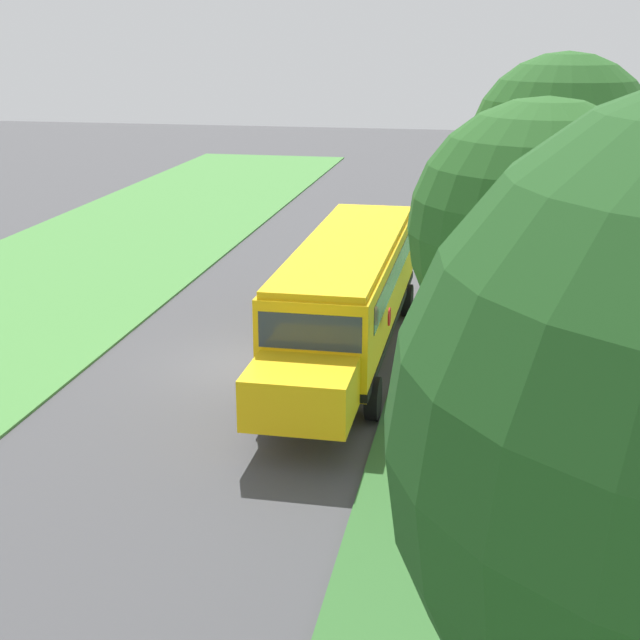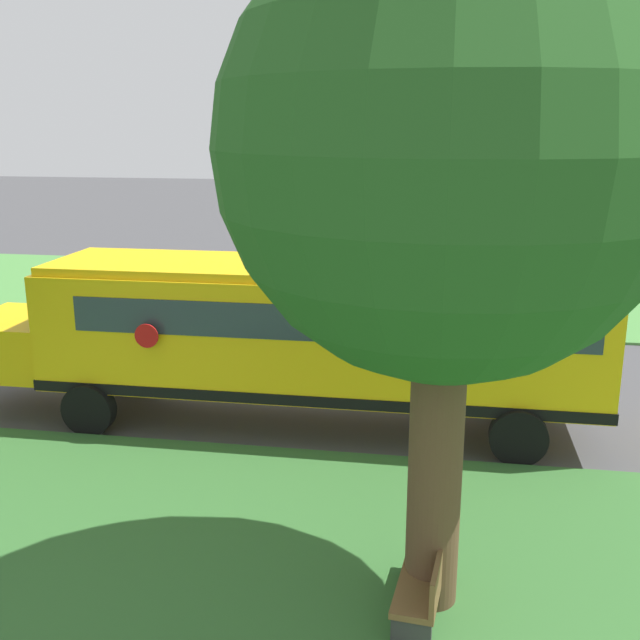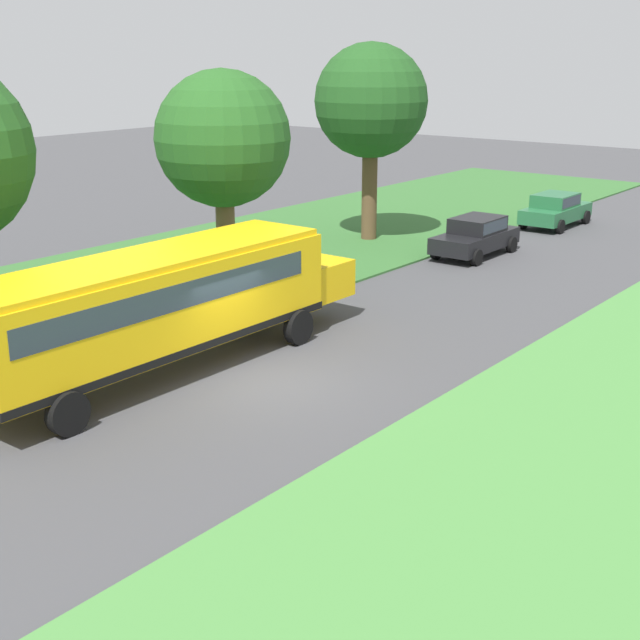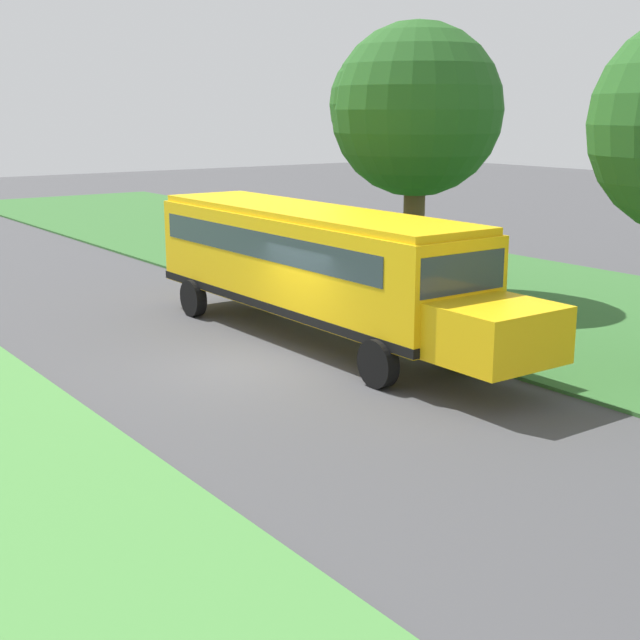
% 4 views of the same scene
% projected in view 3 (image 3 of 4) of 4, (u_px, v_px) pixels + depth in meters
% --- Properties ---
extents(ground_plane, '(120.00, 120.00, 0.00)m').
position_uv_depth(ground_plane, '(268.00, 382.00, 22.39)').
color(ground_plane, '#424244').
extents(grass_verge, '(12.00, 80.00, 0.08)m').
position_uv_depth(grass_verge, '(31.00, 311.00, 28.25)').
color(grass_verge, '#33662D').
rests_on(grass_verge, ground).
extents(grass_far_side, '(10.00, 80.00, 0.07)m').
position_uv_depth(grass_far_side, '(622.00, 483.00, 17.10)').
color(grass_far_side, '#47843D').
rests_on(grass_far_side, ground).
extents(school_bus, '(2.84, 12.42, 3.16)m').
position_uv_depth(school_bus, '(162.00, 301.00, 22.51)').
color(school_bus, yellow).
rests_on(school_bus, ground).
extents(car_black_nearest, '(2.02, 4.40, 1.56)m').
position_uv_depth(car_black_nearest, '(476.00, 234.00, 35.83)').
color(car_black_nearest, black).
rests_on(car_black_nearest, ground).
extents(car_green_middle, '(2.02, 4.40, 1.56)m').
position_uv_depth(car_green_middle, '(556.00, 208.00, 41.68)').
color(car_green_middle, '#236038').
rests_on(car_green_middle, ground).
extents(oak_tree_roadside_mid, '(4.54, 4.54, 7.45)m').
position_uv_depth(oak_tree_roadside_mid, '(223.00, 142.00, 29.36)').
color(oak_tree_roadside_mid, brown).
rests_on(oak_tree_roadside_mid, ground).
extents(oak_tree_far_end, '(4.77, 4.84, 8.34)m').
position_uv_depth(oak_tree_far_end, '(372.00, 101.00, 37.44)').
color(oak_tree_far_end, brown).
rests_on(oak_tree_far_end, ground).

